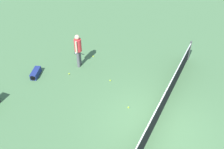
% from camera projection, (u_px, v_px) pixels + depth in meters
% --- Properties ---
extents(ground_plane, '(40.00, 40.00, 0.00)m').
position_uv_depth(ground_plane, '(155.00, 125.00, 9.32)').
color(ground_plane, '#4C7A4C').
extents(court_net, '(10.09, 0.09, 1.07)m').
position_uv_depth(court_net, '(157.00, 116.00, 9.02)').
color(court_net, '#4C4C51').
rests_on(court_net, ground_plane).
extents(player_near_side, '(0.53, 0.42, 1.70)m').
position_uv_depth(player_near_side, '(78.00, 48.00, 11.84)').
color(player_near_side, '#595960').
rests_on(player_near_side, ground_plane).
extents(tennis_racket_near_player, '(0.32, 0.59, 0.03)m').
position_uv_depth(tennis_racket_near_player, '(78.00, 53.00, 13.37)').
color(tennis_racket_near_player, black).
rests_on(tennis_racket_near_player, ground_plane).
extents(tennis_ball_near_player, '(0.07, 0.07, 0.07)m').
position_uv_depth(tennis_ball_near_player, '(69.00, 74.00, 11.84)').
color(tennis_ball_near_player, '#C6E033').
rests_on(tennis_ball_near_player, ground_plane).
extents(tennis_ball_by_net, '(0.07, 0.07, 0.07)m').
position_uv_depth(tennis_ball_by_net, '(110.00, 80.00, 11.43)').
color(tennis_ball_by_net, '#C6E033').
rests_on(tennis_ball_by_net, ground_plane).
extents(tennis_ball_baseline, '(0.07, 0.07, 0.07)m').
position_uv_depth(tennis_ball_baseline, '(93.00, 56.00, 13.06)').
color(tennis_ball_baseline, '#C6E033').
rests_on(tennis_ball_baseline, ground_plane).
extents(tennis_ball_stray_left, '(0.07, 0.07, 0.07)m').
position_uv_depth(tennis_ball_stray_left, '(128.00, 107.00, 10.03)').
color(tennis_ball_stray_left, '#C6E033').
rests_on(tennis_ball_stray_left, ground_plane).
extents(equipment_bag, '(0.85, 0.56, 0.28)m').
position_uv_depth(equipment_bag, '(35.00, 74.00, 11.67)').
color(equipment_bag, navy).
rests_on(equipment_bag, ground_plane).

